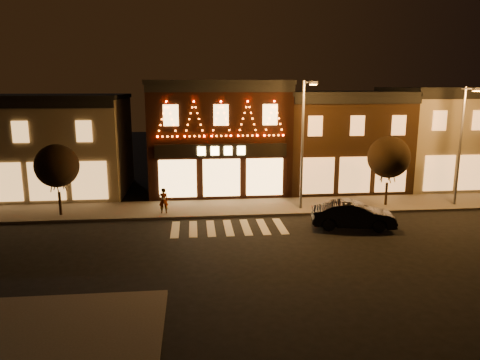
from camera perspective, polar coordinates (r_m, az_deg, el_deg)
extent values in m
plane|color=black|center=(21.94, -0.64, -9.28)|extent=(120.00, 120.00, 0.00)
cube|color=#47423D|center=(29.69, 1.77, -3.45)|extent=(44.00, 4.00, 0.15)
cube|color=#47423D|center=(15.76, -23.44, -19.01)|extent=(7.00, 7.00, 0.15)
cube|color=#7D7158|center=(36.40, -23.75, 3.89)|extent=(12.00, 8.00, 7.00)
cube|color=black|center=(36.14, -24.24, 9.62)|extent=(12.20, 8.20, 0.30)
cube|color=black|center=(32.32, -26.39, 8.58)|extent=(12.00, 0.25, 0.50)
cube|color=black|center=(34.65, -2.82, 5.36)|extent=(10.00, 8.00, 8.00)
cube|color=black|center=(34.43, -2.89, 12.24)|extent=(10.20, 8.20, 0.30)
cube|color=black|center=(30.38, -2.45, 11.54)|extent=(10.00, 0.25, 0.50)
cube|color=black|center=(30.64, -2.38, 3.75)|extent=(9.00, 0.15, 0.90)
cube|color=#FFD87F|center=(30.54, -2.37, 3.73)|extent=(3.40, 0.08, 0.60)
cube|color=#362213|center=(36.47, 12.32, 4.79)|extent=(9.00, 8.00, 7.20)
cube|color=black|center=(36.22, 12.58, 10.69)|extent=(9.20, 8.20, 0.30)
cube|color=black|center=(32.41, 14.83, 9.77)|extent=(9.00, 0.25, 0.50)
cube|color=#7D7158|center=(40.18, 24.66, 4.83)|extent=(9.00, 8.00, 7.50)
cube|color=black|center=(39.97, 25.15, 10.38)|extent=(9.20, 8.20, 0.30)
cylinder|color=#59595E|center=(28.63, 7.91, 4.28)|extent=(0.16, 0.16, 8.09)
cylinder|color=#59595E|center=(27.63, 8.69, 12.20)|extent=(0.24, 1.62, 0.10)
cube|color=#59595E|center=(26.86, 9.27, 12.08)|extent=(0.53, 0.33, 0.18)
cube|color=orange|center=(26.86, 9.26, 11.85)|extent=(0.40, 0.23, 0.05)
cylinder|color=#59595E|center=(32.69, 26.13, 3.77)|extent=(0.15, 0.15, 7.70)
cylinder|color=#59595E|center=(31.74, 27.26, 10.28)|extent=(0.37, 1.53, 0.10)
cube|color=#59595E|center=(31.03, 27.80, 10.13)|extent=(0.52, 0.35, 0.17)
cube|color=orange|center=(31.03, 27.78, 9.94)|extent=(0.39, 0.26, 0.05)
cylinder|color=black|center=(29.62, -21.86, -2.78)|extent=(0.16, 0.16, 1.43)
sphere|color=black|center=(29.15, -22.22, 1.68)|extent=(2.61, 2.61, 2.61)
cylinder|color=black|center=(31.35, 18.05, -1.67)|extent=(0.16, 0.16, 1.50)
sphere|color=black|center=(30.89, 18.34, 2.77)|extent=(2.74, 2.74, 2.74)
imported|color=black|center=(26.23, 14.14, -4.33)|extent=(4.85, 2.49, 1.52)
imported|color=gray|center=(28.23, -9.68, -2.60)|extent=(0.60, 0.41, 1.60)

